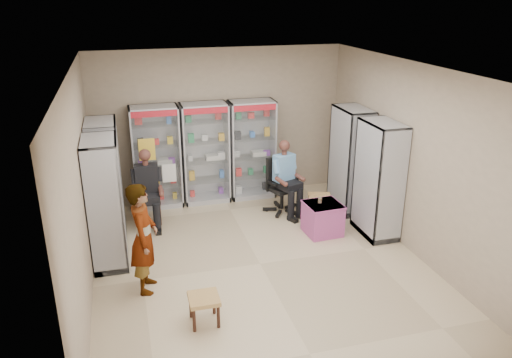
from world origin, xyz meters
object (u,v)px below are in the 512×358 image
object	(u,v)px
cabinet_right_near	(379,180)
pink_trunk	(323,219)
seated_shopkeeper	(283,179)
woven_stool_a	(319,206)
cabinet_left_near	(106,203)
office_chair	(282,186)
cabinet_right_far	(350,160)
woven_stool_b	(204,309)
cabinet_back_mid	(205,153)
standing_man	(144,238)
cabinet_back_right	(252,150)
cabinet_left_far	(106,178)
cabinet_back_left	(157,157)
wooden_chair	(148,198)

from	to	relation	value
cabinet_right_near	pink_trunk	xyz separation A→B (m)	(-0.89, 0.23, -0.72)
seated_shopkeeper	pink_trunk	world-z (taller)	seated_shopkeeper
cabinet_right_near	woven_stool_a	distance (m)	1.38
cabinet_left_near	seated_shopkeeper	bearing A→B (deg)	108.50
cabinet_right_near	office_chair	size ratio (longest dim) A/B	1.88
cabinet_right_far	woven_stool_b	distance (m)	4.43
cabinet_back_mid	standing_man	xyz separation A→B (m)	(-1.39, -2.96, -0.20)
seated_shopkeeper	cabinet_back_right	bearing A→B (deg)	88.68
cabinet_back_mid	seated_shopkeeper	xyz separation A→B (m)	(1.30, -0.97, -0.32)
cabinet_right_far	standing_man	bearing A→B (deg)	114.78
cabinet_right_near	office_chair	bearing A→B (deg)	44.28
cabinet_left_far	office_chair	distance (m)	3.21
office_chair	pink_trunk	world-z (taller)	office_chair
cabinet_right_far	office_chair	size ratio (longest dim) A/B	1.88
woven_stool_b	cabinet_back_left	bearing A→B (deg)	93.08
cabinet_back_right	cabinet_right_far	size ratio (longest dim) A/B	1.00
cabinet_back_mid	pink_trunk	xyz separation A→B (m)	(1.69, -2.00, -0.72)
wooden_chair	cabinet_back_left	bearing A→B (deg)	71.10
woven_stool_b	woven_stool_a	bearing A→B (deg)	44.83
cabinet_back_left	cabinet_back_right	size ratio (longest dim) A/B	1.00
cabinet_back_mid	cabinet_right_far	bearing A→B (deg)	-23.65
cabinet_right_far	cabinet_right_near	bearing A→B (deg)	-180.00
cabinet_right_far	pink_trunk	bearing A→B (deg)	134.36
cabinet_right_far	seated_shopkeeper	distance (m)	1.33
cabinet_right_far	office_chair	world-z (taller)	cabinet_right_far
cabinet_right_near	pink_trunk	distance (m)	1.17
cabinet_left_near	office_chair	size ratio (longest dim) A/B	1.88
cabinet_right_far	cabinet_right_near	world-z (taller)	same
office_chair	pink_trunk	size ratio (longest dim) A/B	1.82
cabinet_right_far	woven_stool_a	size ratio (longest dim) A/B	4.83
cabinet_back_mid	pink_trunk	bearing A→B (deg)	-49.76
pink_trunk	standing_man	distance (m)	3.27
office_chair	woven_stool_a	xyz separation A→B (m)	(0.61, -0.41, -0.32)
cabinet_left_far	woven_stool_a	distance (m)	3.89
pink_trunk	office_chair	bearing A→B (deg)	109.93
woven_stool_a	woven_stool_b	size ratio (longest dim) A/B	1.08
cabinet_back_right	standing_man	xyz separation A→B (m)	(-2.34, -2.96, -0.20)
cabinet_right_near	cabinet_right_far	bearing A→B (deg)	0.00
cabinet_left_far	cabinet_back_mid	bearing A→B (deg)	116.32
wooden_chair	seated_shopkeeper	xyz separation A→B (m)	(2.50, -0.24, 0.21)
pink_trunk	cabinet_left_near	bearing A→B (deg)	-179.50
seated_shopkeeper	pink_trunk	bearing A→B (deg)	-90.36
pink_trunk	cabinet_back_left	bearing A→B (deg)	142.89
cabinet_back_left	pink_trunk	size ratio (longest dim) A/B	3.43
office_chair	standing_man	xyz separation A→B (m)	(-2.69, -2.05, 0.27)
cabinet_right_near	wooden_chair	bearing A→B (deg)	68.36
office_chair	seated_shopkeeper	distance (m)	0.15
cabinet_back_mid	cabinet_right_far	xyz separation A→B (m)	(2.58, -1.13, 0.00)
cabinet_right_near	woven_stool_b	xyz separation A→B (m)	(-3.32, -1.72, -0.81)
cabinet_left_far	standing_man	world-z (taller)	cabinet_left_far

